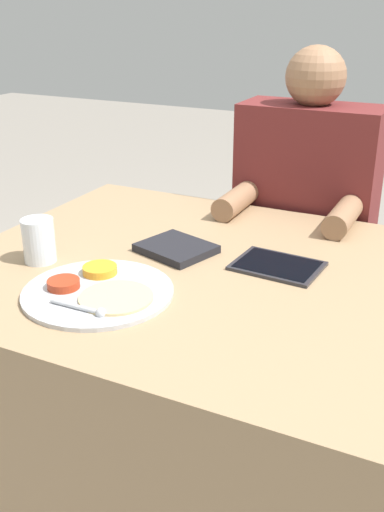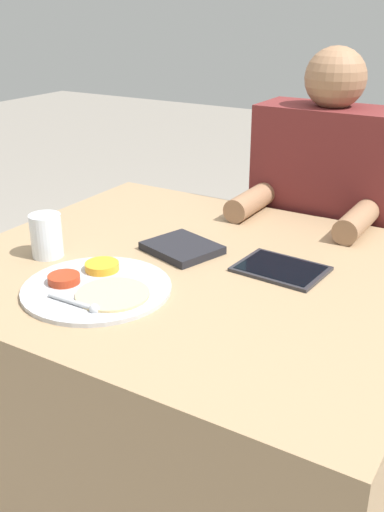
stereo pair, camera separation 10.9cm
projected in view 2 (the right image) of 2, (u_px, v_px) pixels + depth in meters
ground_plane at (194, 496)px, 1.73m from camera, size 12.00×12.00×0.00m
dining_table at (195, 391)px, 1.59m from camera, size 1.13×0.97×0.73m
thali_tray at (96, 287)px, 1.31m from camera, size 0.33×0.33×0.03m
red_notebook at (182, 248)px, 1.51m from camera, size 0.21×0.19×0.02m
tablet_device at (281, 269)px, 1.41m from camera, size 0.21×0.16×0.01m
person_diner at (319, 256)px, 1.93m from camera, size 0.43×0.41×1.20m
drinking_glass at (46, 236)px, 1.47m from camera, size 0.08×0.08×0.11m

